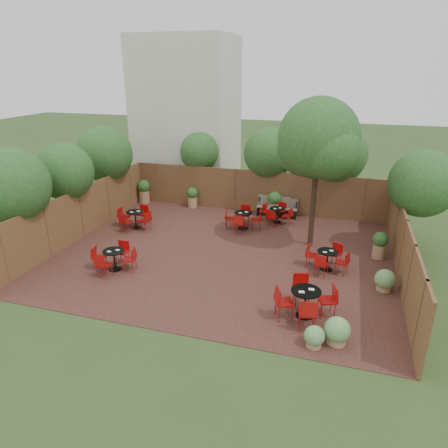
% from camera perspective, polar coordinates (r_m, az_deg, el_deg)
% --- Properties ---
extents(ground, '(80.00, 80.00, 0.00)m').
position_cam_1_polar(ground, '(15.16, 0.04, -4.25)').
color(ground, '#354F23').
rests_on(ground, ground).
extents(courtyard_paving, '(12.00, 10.00, 0.02)m').
position_cam_1_polar(courtyard_paving, '(15.15, 0.04, -4.21)').
color(courtyard_paving, black).
rests_on(courtyard_paving, ground).
extents(fence_back, '(12.00, 0.08, 2.00)m').
position_cam_1_polar(fence_back, '(19.33, 4.33, 4.57)').
color(fence_back, '#52301E').
rests_on(fence_back, ground).
extents(fence_left, '(0.08, 10.00, 2.00)m').
position_cam_1_polar(fence_left, '(17.35, -19.31, 1.44)').
color(fence_left, '#52301E').
rests_on(fence_left, ground).
extents(fence_right, '(0.08, 10.00, 2.00)m').
position_cam_1_polar(fence_right, '(14.37, 23.65, -3.26)').
color(fence_right, '#52301E').
rests_on(fence_right, ground).
extents(neighbour_building, '(5.00, 4.00, 8.00)m').
position_cam_1_polar(neighbour_building, '(22.87, -5.16, 14.81)').
color(neighbour_building, silver).
rests_on(neighbour_building, ground).
extents(overhang_foliage, '(15.75, 10.96, 2.78)m').
position_cam_1_polar(overhang_foliage, '(17.18, -1.94, 8.50)').
color(overhang_foliage, '#23511A').
rests_on(overhang_foliage, ground).
extents(courtyard_tree, '(2.97, 2.90, 5.56)m').
position_cam_1_polar(courtyard_tree, '(15.10, 12.97, 10.95)').
color(courtyard_tree, black).
rests_on(courtyard_tree, courtyard_paving).
extents(park_bench_left, '(1.51, 0.52, 0.92)m').
position_cam_1_polar(park_bench_left, '(18.96, 6.88, 2.54)').
color(park_bench_left, brown).
rests_on(park_bench_left, courtyard_paving).
extents(park_bench_right, '(1.42, 0.61, 0.85)m').
position_cam_1_polar(park_bench_right, '(18.91, 8.13, 2.30)').
color(park_bench_right, brown).
rests_on(park_bench_right, courtyard_paving).
extents(bistro_tables, '(9.56, 8.56, 0.93)m').
position_cam_1_polar(bistro_tables, '(14.95, 0.86, -2.74)').
color(bistro_tables, black).
rests_on(bistro_tables, courtyard_paving).
extents(planters, '(11.67, 4.00, 1.17)m').
position_cam_1_polar(planters, '(18.80, 0.53, 2.90)').
color(planters, '#9E764F').
rests_on(planters, courtyard_paving).
extents(low_shrubs, '(2.40, 3.97, 0.71)m').
position_cam_1_polar(low_shrubs, '(11.79, 17.55, -11.48)').
color(low_shrubs, '#9E764F').
rests_on(low_shrubs, courtyard_paving).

